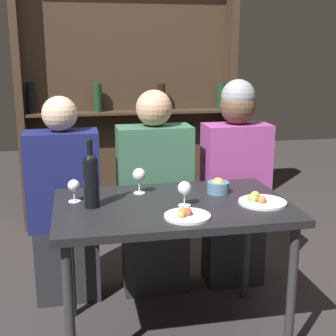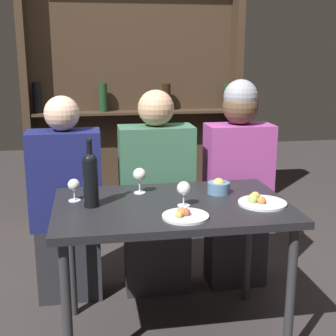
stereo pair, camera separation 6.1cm
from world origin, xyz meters
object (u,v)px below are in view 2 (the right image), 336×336
at_px(food_plate_1, 185,215).
at_px(snack_bowl, 219,187).
at_px(wine_glass_0, 74,186).
at_px(wine_glass_1, 139,175).
at_px(food_plate_0, 260,202).
at_px(seated_person_right, 237,187).
at_px(seated_person_left, 67,207).
at_px(wine_bottle, 90,177).
at_px(wine_glass_2, 184,189).
at_px(seated_person_center, 156,200).

bearing_deg(food_plate_1, snack_bowl, 53.11).
height_order(wine_glass_0, wine_glass_1, wine_glass_1).
xyz_separation_m(wine_glass_0, food_plate_0, (0.88, -0.20, -0.06)).
relative_size(food_plate_0, seated_person_right, 0.18).
bearing_deg(seated_person_right, seated_person_left, 180.00).
distance_m(wine_bottle, food_plate_1, 0.48).
bearing_deg(seated_person_left, wine_bottle, -73.97).
bearing_deg(food_plate_0, snack_bowl, 126.67).
relative_size(food_plate_1, seated_person_right, 0.16).
xyz_separation_m(wine_glass_1, snack_bowl, (0.40, -0.07, -0.06)).
height_order(wine_glass_1, seated_person_right, seated_person_right).
relative_size(wine_bottle, wine_glass_2, 2.70).
distance_m(wine_glass_0, food_plate_0, 0.91).
distance_m(food_plate_1, seated_person_center, 0.74).
relative_size(food_plate_0, food_plate_1, 1.12).
height_order(food_plate_1, seated_person_right, seated_person_right).
bearing_deg(snack_bowl, wine_glass_0, -179.86).
relative_size(wine_glass_2, food_plate_1, 0.58).
distance_m(food_plate_0, snack_bowl, 0.25).
height_order(wine_bottle, wine_glass_2, wine_bottle).
relative_size(wine_glass_2, snack_bowl, 1.06).
distance_m(food_plate_0, seated_person_left, 1.13).
xyz_separation_m(food_plate_1, seated_person_center, (-0.02, 0.73, -0.16)).
height_order(wine_glass_1, seated_person_center, seated_person_center).
relative_size(wine_glass_0, wine_glass_1, 0.84).
relative_size(wine_glass_1, seated_person_left, 0.11).
xyz_separation_m(wine_glass_2, food_plate_1, (-0.03, -0.16, -0.07)).
distance_m(wine_bottle, wine_glass_1, 0.31).
bearing_deg(wine_glass_2, food_plate_0, -5.35).
bearing_deg(snack_bowl, seated_person_center, 123.97).
bearing_deg(wine_glass_0, food_plate_0, -12.81).
xyz_separation_m(wine_glass_0, seated_person_right, (0.97, 0.40, -0.17)).
xyz_separation_m(snack_bowl, seated_person_left, (-0.79, 0.40, -0.20)).
relative_size(food_plate_1, snack_bowl, 1.83).
relative_size(wine_bottle, seated_person_center, 0.26).
bearing_deg(seated_person_center, seated_person_left, 180.00).
bearing_deg(wine_bottle, food_plate_1, -29.46).
relative_size(wine_bottle, food_plate_1, 1.56).
relative_size(food_plate_1, seated_person_center, 0.17).
distance_m(wine_bottle, wine_glass_0, 0.14).
xyz_separation_m(wine_bottle, wine_glass_1, (0.25, 0.17, -0.05)).
height_order(wine_glass_2, seated_person_right, seated_person_right).
bearing_deg(wine_glass_2, wine_glass_0, 162.08).
height_order(snack_bowl, seated_person_center, seated_person_center).
bearing_deg(seated_person_right, seated_person_center, 180.00).
bearing_deg(seated_person_left, food_plate_0, -32.43).
distance_m(wine_glass_0, seated_person_center, 0.65).
xyz_separation_m(wine_glass_1, seated_person_left, (-0.39, 0.32, -0.26)).
bearing_deg(wine_glass_2, wine_glass_1, 127.22).
bearing_deg(food_plate_1, food_plate_0, 17.55).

